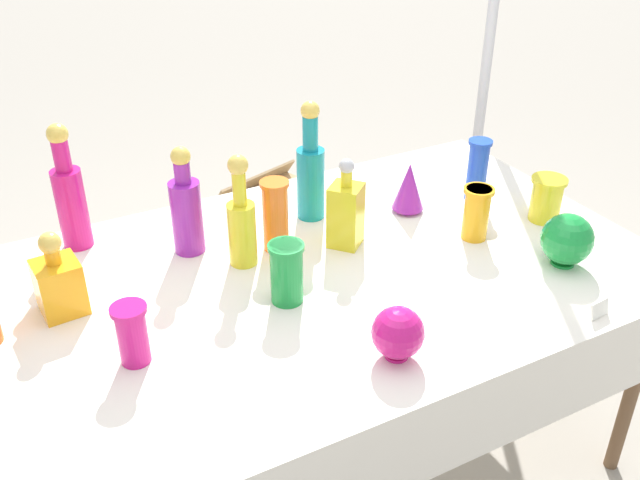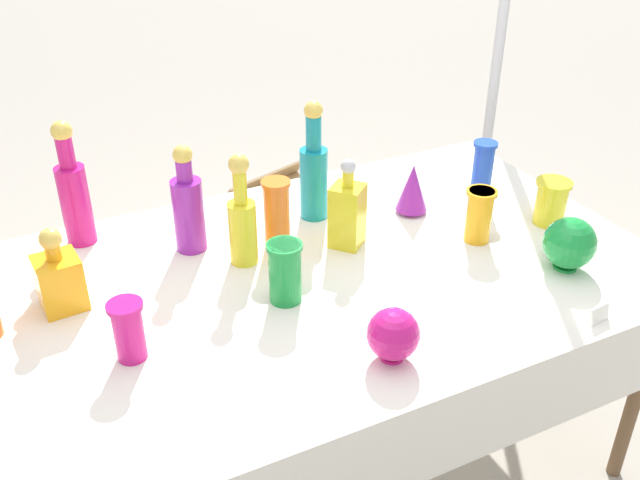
% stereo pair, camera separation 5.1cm
% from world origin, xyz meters
% --- Properties ---
extents(ground_plane, '(40.00, 40.00, 0.00)m').
position_xyz_m(ground_plane, '(0.00, 0.00, 0.00)').
color(ground_plane, '#A0998C').
extents(display_table, '(1.89, 1.15, 0.76)m').
position_xyz_m(display_table, '(0.00, -0.03, 0.71)').
color(display_table, white).
rests_on(display_table, ground).
extents(tall_bottle_0, '(0.09, 0.09, 0.38)m').
position_xyz_m(tall_bottle_0, '(0.13, 0.30, 0.91)').
color(tall_bottle_0, teal).
rests_on(tall_bottle_0, display_table).
extents(tall_bottle_2, '(0.09, 0.09, 0.38)m').
position_xyz_m(tall_bottle_2, '(-0.57, 0.46, 0.92)').
color(tall_bottle_2, '#C61972').
rests_on(tall_bottle_2, display_table).
extents(tall_bottle_3, '(0.09, 0.09, 0.33)m').
position_xyz_m(tall_bottle_3, '(-0.28, 0.28, 0.89)').
color(tall_bottle_3, purple).
rests_on(tall_bottle_3, display_table).
extents(tall_bottle_4, '(0.08, 0.08, 0.33)m').
position_xyz_m(tall_bottle_4, '(-0.17, 0.14, 0.89)').
color(tall_bottle_4, yellow).
rests_on(tall_bottle_4, display_table).
extents(square_decanter_0, '(0.13, 0.13, 0.28)m').
position_xyz_m(square_decanter_0, '(0.14, 0.09, 0.87)').
color(square_decanter_0, yellow).
rests_on(square_decanter_0, display_table).
extents(square_decanter_1, '(0.12, 0.12, 0.23)m').
position_xyz_m(square_decanter_1, '(-0.67, 0.15, 0.85)').
color(square_decanter_1, orange).
rests_on(square_decanter_1, display_table).
extents(slender_vase_0, '(0.08, 0.08, 0.15)m').
position_xyz_m(slender_vase_0, '(-0.56, -0.14, 0.84)').
color(slender_vase_0, '#C61972').
rests_on(slender_vase_0, display_table).
extents(slender_vase_1, '(0.08, 0.08, 0.21)m').
position_xyz_m(slender_vase_1, '(0.66, 0.15, 0.87)').
color(slender_vase_1, blue).
rests_on(slender_vase_1, display_table).
extents(slender_vase_2, '(0.09, 0.09, 0.17)m').
position_xyz_m(slender_vase_2, '(0.50, -0.06, 0.85)').
color(slender_vase_2, orange).
rests_on(slender_vase_2, display_table).
extents(slender_vase_3, '(0.09, 0.09, 0.17)m').
position_xyz_m(slender_vase_3, '(-0.14, -0.08, 0.85)').
color(slender_vase_3, '#198C38').
rests_on(slender_vase_3, display_table).
extents(slender_vase_4, '(0.11, 0.11, 0.14)m').
position_xyz_m(slender_vase_4, '(0.77, -0.07, 0.84)').
color(slender_vase_4, yellow).
rests_on(slender_vase_4, display_table).
extents(slender_vase_5, '(0.08, 0.08, 0.22)m').
position_xyz_m(slender_vase_5, '(-0.06, 0.17, 0.88)').
color(slender_vase_5, orange).
rests_on(slender_vase_5, display_table).
extents(fluted_vase_0, '(0.10, 0.10, 0.17)m').
position_xyz_m(fluted_vase_0, '(0.42, 0.18, 0.85)').
color(fluted_vase_0, purple).
rests_on(fluted_vase_0, display_table).
extents(round_bowl_0, '(0.13, 0.13, 0.13)m').
position_xyz_m(round_bowl_0, '(-0.02, -0.41, 0.83)').
color(round_bowl_0, '#C61972').
rests_on(round_bowl_0, display_table).
extents(round_bowl_1, '(0.15, 0.15, 0.15)m').
position_xyz_m(round_bowl_1, '(0.63, -0.29, 0.84)').
color(round_bowl_1, '#198C38').
rests_on(round_bowl_1, display_table).
extents(price_tag_left, '(0.06, 0.02, 0.05)m').
position_xyz_m(price_tag_left, '(0.53, -0.52, 0.78)').
color(price_tag_left, white).
rests_on(price_tag_left, display_table).
extents(cardboard_box_behind_left, '(0.60, 0.47, 0.38)m').
position_xyz_m(cardboard_box_behind_left, '(0.41, 1.34, 0.15)').
color(cardboard_box_behind_left, tan).
rests_on(cardboard_box_behind_left, ground).
extents(canopy_pole, '(0.18, 0.18, 2.79)m').
position_xyz_m(canopy_pole, '(1.21, 0.78, 1.13)').
color(canopy_pole, silver).
rests_on(canopy_pole, ground).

